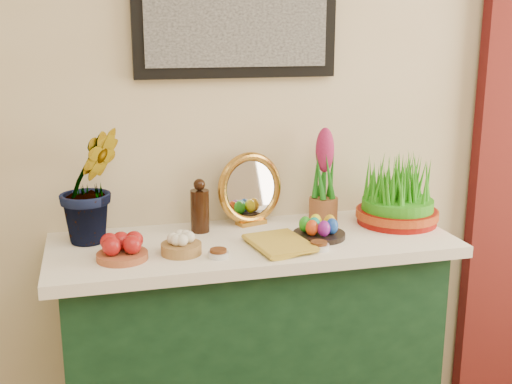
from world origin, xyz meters
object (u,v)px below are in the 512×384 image
book (255,246)px  sideboard (253,358)px  wheatgrass_sabzeh (398,195)px  mirror (250,190)px  hyacinth_green (90,167)px

book → sideboard: bearing=70.5°
sideboard → wheatgrass_sabzeh: 0.81m
book → mirror: bearing=69.8°
book → wheatgrass_sabzeh: (0.60, 0.17, 0.09)m
mirror → book: mirror is taller
sideboard → mirror: mirror is taller
mirror → wheatgrass_sabzeh: mirror is taller
mirror → hyacinth_green: bearing=-173.2°
hyacinth_green → book: bearing=-44.0°
sideboard → wheatgrass_sabzeh: wheatgrass_sabzeh is taller
wheatgrass_sabzeh → mirror: bearing=165.6°
hyacinth_green → wheatgrass_sabzeh: (1.11, -0.07, -0.15)m
mirror → book: size_ratio=1.16×
sideboard → book: bearing=-100.4°
wheatgrass_sabzeh → book: bearing=-164.0°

